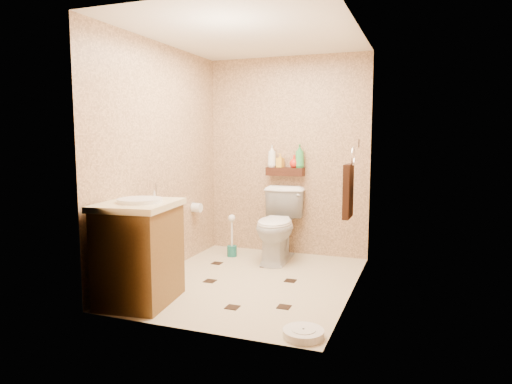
% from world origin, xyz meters
% --- Properties ---
extents(ground, '(2.50, 2.50, 0.00)m').
position_xyz_m(ground, '(0.00, 0.00, 0.00)').
color(ground, '#C2B38E').
rests_on(ground, ground).
extents(wall_back, '(2.00, 0.04, 2.40)m').
position_xyz_m(wall_back, '(0.00, 1.25, 1.20)').
color(wall_back, tan).
rests_on(wall_back, ground).
extents(wall_front, '(2.00, 0.04, 2.40)m').
position_xyz_m(wall_front, '(0.00, -1.25, 1.20)').
color(wall_front, tan).
rests_on(wall_front, ground).
extents(wall_left, '(0.04, 2.50, 2.40)m').
position_xyz_m(wall_left, '(-1.00, 0.00, 1.20)').
color(wall_left, tan).
rests_on(wall_left, ground).
extents(wall_right, '(0.04, 2.50, 2.40)m').
position_xyz_m(wall_right, '(1.00, 0.00, 1.20)').
color(wall_right, tan).
rests_on(wall_right, ground).
extents(ceiling, '(2.00, 2.50, 0.02)m').
position_xyz_m(ceiling, '(0.00, 0.00, 2.40)').
color(ceiling, silver).
rests_on(ceiling, wall_back).
extents(wall_shelf, '(0.46, 0.14, 0.10)m').
position_xyz_m(wall_shelf, '(0.00, 1.17, 1.02)').
color(wall_shelf, '#3E1C11').
rests_on(wall_shelf, wall_back).
extents(floor_accents, '(1.22, 1.37, 0.01)m').
position_xyz_m(floor_accents, '(-0.00, -0.05, 0.00)').
color(floor_accents, black).
rests_on(floor_accents, ground).
extents(toilet, '(0.52, 0.86, 0.85)m').
position_xyz_m(toilet, '(0.02, 0.83, 0.42)').
color(toilet, white).
rests_on(toilet, ground).
extents(vanity, '(0.68, 0.79, 1.02)m').
position_xyz_m(vanity, '(-0.70, -0.87, 0.46)').
color(vanity, brown).
rests_on(vanity, ground).
extents(bathroom_scale, '(0.33, 0.33, 0.06)m').
position_xyz_m(bathroom_scale, '(0.82, -1.07, 0.03)').
color(bathroom_scale, white).
rests_on(bathroom_scale, ground).
extents(toilet_brush, '(0.12, 0.12, 0.51)m').
position_xyz_m(toilet_brush, '(-0.56, 0.82, 0.18)').
color(toilet_brush, '#1A685E').
rests_on(toilet_brush, ground).
extents(towel_ring, '(0.12, 0.30, 0.76)m').
position_xyz_m(towel_ring, '(0.91, 0.25, 0.95)').
color(towel_ring, silver).
rests_on(towel_ring, wall_right).
extents(toilet_paper, '(0.12, 0.11, 0.12)m').
position_xyz_m(toilet_paper, '(-0.94, 0.65, 0.60)').
color(toilet_paper, white).
rests_on(toilet_paper, wall_left).
extents(bottle_a, '(0.11, 0.11, 0.27)m').
position_xyz_m(bottle_a, '(-0.17, 1.17, 1.21)').
color(bottle_a, white).
rests_on(bottle_a, wall_shelf).
extents(bottle_b, '(0.09, 0.09, 0.17)m').
position_xyz_m(bottle_b, '(-0.06, 1.17, 1.16)').
color(bottle_b, gold).
rests_on(bottle_b, wall_shelf).
extents(bottle_c, '(0.14, 0.14, 0.15)m').
position_xyz_m(bottle_c, '(0.12, 1.17, 1.15)').
color(bottle_c, red).
rests_on(bottle_c, wall_shelf).
extents(bottle_d, '(0.13, 0.13, 0.28)m').
position_xyz_m(bottle_d, '(0.18, 1.17, 1.21)').
color(bottle_d, green).
rests_on(bottle_d, wall_shelf).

